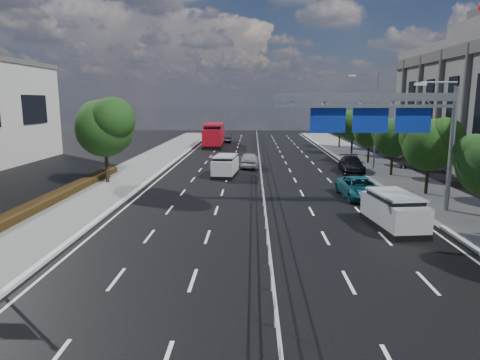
{
  "coord_description": "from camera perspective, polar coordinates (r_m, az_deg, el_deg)",
  "views": [
    {
      "loc": [
        -0.65,
        -14.48,
        6.39
      ],
      "look_at": [
        -1.31,
        7.0,
        2.4
      ],
      "focal_mm": 32.0,
      "sensor_mm": 36.0,
      "label": 1
    }
  ],
  "objects": [
    {
      "name": "pedestrian_b",
      "position": [
        42.94,
        20.85,
        2.72
      ],
      "size": [
        1.09,
        0.96,
        1.88
      ],
      "primitive_type": "imported",
      "rotation": [
        0.0,
        0.0,
        2.83
      ],
      "color": "gray",
      "rests_on": "sidewalk_far"
    },
    {
      "name": "far_tree_g",
      "position": [
        52.88,
        14.87,
        7.31
      ],
      "size": [
        3.96,
        3.69,
        5.45
      ],
      "color": "black",
      "rests_on": "ground"
    },
    {
      "name": "overhead_gantry",
      "position": [
        25.64,
        18.7,
        8.22
      ],
      "size": [
        10.24,
        0.38,
        7.45
      ],
      "color": "gray",
      "rests_on": "ground"
    },
    {
      "name": "far_tree_f",
      "position": [
        45.64,
        16.96,
        6.42
      ],
      "size": [
        3.52,
        3.28,
        5.02
      ],
      "color": "black",
      "rests_on": "ground"
    },
    {
      "name": "red_bus",
      "position": [
        61.65,
        -3.46,
        6.1
      ],
      "size": [
        2.72,
        10.73,
        3.19
      ],
      "rotation": [
        0.0,
        0.0,
        0.02
      ],
      "color": "black",
      "rests_on": "ground"
    },
    {
      "name": "white_minivan",
      "position": [
        36.74,
        -1.97,
        1.9
      ],
      "size": [
        2.21,
        4.33,
        1.81
      ],
      "rotation": [
        0.0,
        0.0,
        -0.1
      ],
      "color": "black",
      "rests_on": "ground"
    },
    {
      "name": "kerb_near",
      "position": [
        17.87,
        -26.81,
        -11.38
      ],
      "size": [
        0.25,
        140.0,
        0.15
      ],
      "primitive_type": "cube",
      "color": "silver",
      "rests_on": "ground"
    },
    {
      "name": "near_car_silver",
      "position": [
        41.54,
        1.25,
        2.71
      ],
      "size": [
        1.91,
        4.44,
        1.49
      ],
      "primitive_type": "imported",
      "rotation": [
        0.0,
        0.0,
        3.11
      ],
      "color": "#999BA0",
      "rests_on": "ground"
    },
    {
      "name": "near_tree_back",
      "position": [
        34.41,
        -17.55,
        7.07
      ],
      "size": [
        4.84,
        4.51,
        6.69
      ],
      "color": "black",
      "rests_on": "ground"
    },
    {
      "name": "streetlight_far",
      "position": [
        42.01,
        17.33,
        8.44
      ],
      "size": [
        2.78,
        2.4,
        9.0
      ],
      "color": "gray",
      "rests_on": "ground"
    },
    {
      "name": "silver_minivan",
      "position": [
        23.04,
        19.82,
        -3.91
      ],
      "size": [
        2.39,
        4.59,
        1.83
      ],
      "rotation": [
        0.0,
        0.0,
        0.12
      ],
      "color": "black",
      "rests_on": "ground"
    },
    {
      "name": "near_car_dark",
      "position": [
        67.19,
        -1.77,
        5.64
      ],
      "size": [
        1.54,
        4.16,
        1.36
      ],
      "primitive_type": "imported",
      "rotation": [
        0.0,
        0.0,
        3.16
      ],
      "color": "black",
      "rests_on": "ground"
    },
    {
      "name": "far_tree_e",
      "position": [
        38.46,
        19.86,
        5.67
      ],
      "size": [
        3.63,
        3.38,
        5.13
      ],
      "color": "black",
      "rests_on": "ground"
    },
    {
      "name": "far_tree_d",
      "position": [
        31.43,
        24.07,
        4.67
      ],
      "size": [
        3.85,
        3.59,
        5.34
      ],
      "color": "black",
      "rests_on": "ground"
    },
    {
      "name": "parked_car_teal",
      "position": [
        29.56,
        15.71,
        -1.0
      ],
      "size": [
        2.61,
        5.1,
        1.38
      ],
      "primitive_type": "imported",
      "rotation": [
        0.0,
        0.0,
        0.07
      ],
      "color": "#18626F",
      "rests_on": "ground"
    },
    {
      "name": "far_tree_h",
      "position": [
        60.22,
        13.25,
        7.42
      ],
      "size": [
        3.41,
        3.18,
        4.91
      ],
      "color": "black",
      "rests_on": "ground"
    },
    {
      "name": "parked_car_dark",
      "position": [
        40.05,
        14.65,
        2.01
      ],
      "size": [
        2.37,
        5.0,
        1.41
      ],
      "primitive_type": "imported",
      "rotation": [
        0.0,
        0.0,
        -0.08
      ],
      "color": "black",
      "rests_on": "ground"
    },
    {
      "name": "median_fence",
      "position": [
        37.45,
        2.72,
        1.49
      ],
      "size": [
        0.05,
        85.0,
        1.02
      ],
      "color": "silver",
      "rests_on": "ground"
    },
    {
      "name": "ground",
      "position": [
        15.84,
        4.06,
        -13.3
      ],
      "size": [
        160.0,
        160.0,
        0.0
      ],
      "primitive_type": "plane",
      "color": "black",
      "rests_on": "ground"
    }
  ]
}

